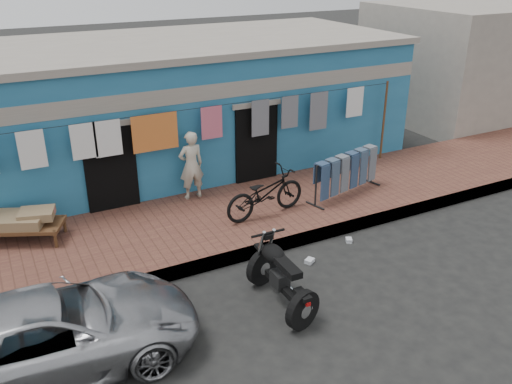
% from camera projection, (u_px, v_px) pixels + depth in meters
% --- Properties ---
extents(ground, '(80.00, 80.00, 0.00)m').
position_uv_depth(ground, '(310.00, 295.00, 9.31)').
color(ground, black).
rests_on(ground, ground).
extents(sidewalk, '(28.00, 3.00, 0.25)m').
position_uv_depth(sidewalk, '(235.00, 219.00, 11.69)').
color(sidewalk, brown).
rests_on(sidewalk, ground).
extents(curb, '(28.00, 0.10, 0.25)m').
position_uv_depth(curb, '(267.00, 248.00, 10.52)').
color(curb, gray).
rests_on(curb, ground).
extents(building, '(12.20, 5.20, 3.36)m').
position_uv_depth(building, '(169.00, 105.00, 14.28)').
color(building, '#215E86').
rests_on(building, ground).
extents(neighbor_right, '(6.00, 5.00, 3.80)m').
position_uv_depth(neighbor_right, '(469.00, 61.00, 18.86)').
color(neighbor_right, '#9E9384').
rests_on(neighbor_right, ground).
extents(clothesline, '(10.06, 0.06, 2.10)m').
position_uv_depth(clothesline, '(190.00, 131.00, 11.82)').
color(clothesline, brown).
rests_on(clothesline, sidewalk).
extents(car, '(4.27, 2.03, 1.19)m').
position_uv_depth(car, '(51.00, 332.00, 7.48)').
color(car, '#B1B2B6').
rests_on(car, ground).
extents(seated_person, '(0.57, 0.38, 1.57)m').
position_uv_depth(seated_person, '(191.00, 165.00, 12.08)').
color(seated_person, '#C0B79F').
rests_on(seated_person, sidewalk).
extents(bicycle, '(1.95, 0.89, 1.22)m').
position_uv_depth(bicycle, '(265.00, 188.00, 11.34)').
color(bicycle, black).
rests_on(bicycle, sidewalk).
extents(motorcycle, '(0.69, 1.77, 1.13)m').
position_uv_depth(motorcycle, '(281.00, 275.00, 8.85)').
color(motorcycle, black).
rests_on(motorcycle, ground).
extents(charpoy, '(2.37, 2.15, 0.59)m').
position_uv_depth(charpoy, '(19.00, 227.00, 10.45)').
color(charpoy, brown).
rests_on(charpoy, sidewalk).
extents(jeans_rack, '(2.31, 1.43, 1.01)m').
position_uv_depth(jeans_rack, '(346.00, 174.00, 12.36)').
color(jeans_rack, black).
rests_on(jeans_rack, sidewalk).
extents(litter_a, '(0.22, 0.20, 0.08)m').
position_uv_depth(litter_a, '(310.00, 261.00, 10.26)').
color(litter_a, silver).
rests_on(litter_a, ground).
extents(litter_b, '(0.18, 0.20, 0.08)m').
position_uv_depth(litter_b, '(349.00, 240.00, 10.99)').
color(litter_b, silver).
rests_on(litter_b, ground).
extents(litter_c, '(0.19, 0.21, 0.07)m').
position_uv_depth(litter_c, '(271.00, 267.00, 10.06)').
color(litter_c, silver).
rests_on(litter_c, ground).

